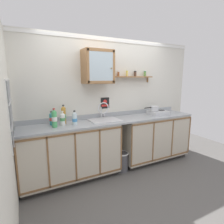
% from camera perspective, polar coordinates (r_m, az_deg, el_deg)
% --- Properties ---
extents(floor, '(6.33, 6.33, 0.00)m').
position_cam_1_polar(floor, '(3.34, 4.57, -20.19)').
color(floor, '#565451').
rests_on(floor, ground).
extents(back_wall, '(3.93, 0.07, 2.45)m').
position_cam_1_polar(back_wall, '(3.54, -1.30, 2.93)').
color(back_wall, silver).
rests_on(back_wall, ground).
extents(side_wall_left, '(0.05, 3.50, 2.45)m').
position_cam_1_polar(side_wall_left, '(2.25, -30.70, -3.35)').
color(side_wall_left, silver).
rests_on(side_wall_left, ground).
extents(lower_cabinet_run, '(1.63, 0.59, 0.94)m').
position_cam_1_polar(lower_cabinet_run, '(3.18, -12.80, -12.52)').
color(lower_cabinet_run, black).
rests_on(lower_cabinet_run, ground).
extents(lower_cabinet_run_right, '(1.49, 0.59, 0.94)m').
position_cam_1_polar(lower_cabinet_run_right, '(3.94, 12.92, -7.91)').
color(lower_cabinet_run_right, black).
rests_on(lower_cabinet_run_right, ground).
extents(countertop, '(3.29, 0.61, 0.03)m').
position_cam_1_polar(countertop, '(3.31, 1.07, -2.58)').
color(countertop, '#9EA3A8').
rests_on(countertop, lower_cabinet_run).
extents(backsplash, '(3.29, 0.02, 0.08)m').
position_cam_1_polar(backsplash, '(3.55, -1.04, -0.79)').
color(backsplash, '#9EA3A8').
rests_on(backsplash, countertop).
extents(sink, '(0.53, 0.47, 0.44)m').
position_cam_1_polar(sink, '(3.26, -2.45, -2.80)').
color(sink, silver).
rests_on(sink, countertop).
extents(hot_plate_stove, '(0.38, 0.29, 0.09)m').
position_cam_1_polar(hot_plate_stove, '(3.84, 14.37, -0.21)').
color(hot_plate_stove, silver).
rests_on(hot_plate_stove, countertop).
extents(saucepan, '(0.36, 0.19, 0.10)m').
position_cam_1_polar(saucepan, '(3.78, 13.12, 1.15)').
color(saucepan, silver).
rests_on(saucepan, hot_plate_stove).
extents(bottle_opaque_white_0, '(0.08, 0.08, 0.23)m').
position_cam_1_polar(bottle_opaque_white_0, '(2.98, -15.35, -2.12)').
color(bottle_opaque_white_0, white).
rests_on(bottle_opaque_white_0, countertop).
extents(bottle_soda_green_1, '(0.08, 0.08, 0.30)m').
position_cam_1_polar(bottle_soda_green_1, '(2.89, -17.77, -1.98)').
color(bottle_soda_green_1, '#4CB266').
rests_on(bottle_soda_green_1, countertop).
extents(bottle_water_clear_2, '(0.08, 0.08, 0.24)m').
position_cam_1_polar(bottle_water_clear_2, '(2.96, -11.72, -2.06)').
color(bottle_water_clear_2, silver).
rests_on(bottle_water_clear_2, countertop).
extents(bottle_detergent_teal_3, '(0.06, 0.06, 0.23)m').
position_cam_1_polar(bottle_detergent_teal_3, '(3.05, -18.59, -2.03)').
color(bottle_detergent_teal_3, teal).
rests_on(bottle_detergent_teal_3, countertop).
extents(bottle_juice_amber_4, '(0.07, 0.07, 0.32)m').
position_cam_1_polar(bottle_juice_amber_4, '(3.07, -15.04, -0.96)').
color(bottle_juice_amber_4, gold).
rests_on(bottle_juice_amber_4, countertop).
extents(wall_cabinet, '(0.52, 0.34, 0.57)m').
position_cam_1_polar(wall_cabinet, '(3.23, -4.52, 14.05)').
color(wall_cabinet, '#996B42').
extents(spice_shelf, '(0.92, 0.14, 0.23)m').
position_cam_1_polar(spice_shelf, '(3.67, 6.39, 11.16)').
color(spice_shelf, '#996B42').
extents(warning_sign, '(0.17, 0.01, 0.21)m').
position_cam_1_polar(warning_sign, '(3.48, -2.23, 2.84)').
color(warning_sign, black).
extents(window, '(0.03, 0.74, 0.90)m').
position_cam_1_polar(window, '(2.72, -29.52, -0.39)').
color(window, '#262D38').
extents(trash_bin, '(0.26, 0.26, 0.35)m').
position_cam_1_polar(trash_bin, '(3.49, 3.16, -15.23)').
color(trash_bin, '#4C4C51').
rests_on(trash_bin, ground).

